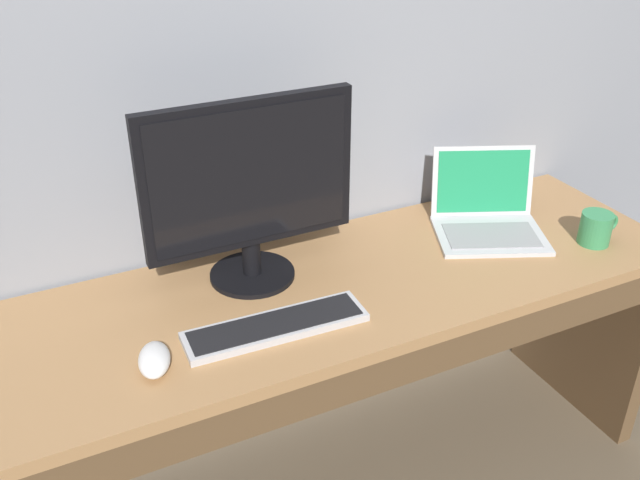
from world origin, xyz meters
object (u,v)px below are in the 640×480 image
Objects in this scene: computer_mouse at (154,360)px; external_monitor at (250,187)px; laptop_silver at (487,215)px; coffee_mug at (596,228)px; wired_keyboard at (276,326)px.

external_monitor is at bearing 50.93° from computer_mouse.
laptop_silver is 3.18× the size of computer_mouse.
laptop_silver is 3.08× the size of coffee_mug.
external_monitor is 1.22× the size of wired_keyboard.
coffee_mug is at bearing -41.23° from laptop_silver.
computer_mouse is 0.97× the size of coffee_mug.
laptop_silver reaches higher than computer_mouse.
laptop_silver is 0.73× the size of external_monitor.
laptop_silver is at bearing -3.53° from external_monitor.
external_monitor reaches higher than laptop_silver.
wired_keyboard is at bearing 16.48° from computer_mouse.
external_monitor reaches higher than computer_mouse.
external_monitor is 4.24× the size of coffee_mug.
laptop_silver is at bearing 25.18° from computer_mouse.
computer_mouse is at bearing -169.36° from laptop_silver.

